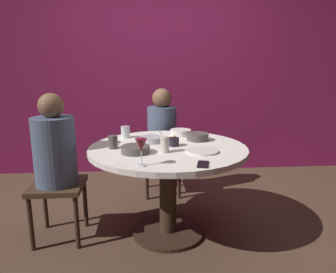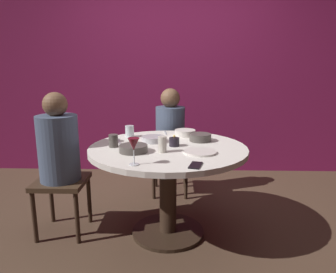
{
  "view_description": "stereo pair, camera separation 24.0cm",
  "coord_description": "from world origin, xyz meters",
  "px_view_note": "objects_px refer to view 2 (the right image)",
  "views": [
    {
      "loc": [
        -0.17,
        -2.34,
        1.37
      ],
      "look_at": [
        0.0,
        0.0,
        0.84
      ],
      "focal_mm": 32.65,
      "sensor_mm": 36.0,
      "label": 1
    },
    {
      "loc": [
        0.06,
        -2.34,
        1.37
      ],
      "look_at": [
        0.0,
        0.0,
        0.84
      ],
      "focal_mm": 32.65,
      "sensor_mm": 36.0,
      "label": 2
    }
  ],
  "objects_px": {
    "seated_diner_back": "(170,130)",
    "seated_diner_left": "(59,149)",
    "bowl_sauce_side": "(200,137)",
    "dinner_plate": "(200,152)",
    "cell_phone": "(196,165)",
    "candle_holder": "(174,142)",
    "cup_by_left_diner": "(130,131)",
    "bowl_small_white": "(185,133)",
    "wine_glass": "(134,145)",
    "cup_near_candle": "(113,141)",
    "cup_by_right_diner": "(162,144)",
    "bowl_salad_center": "(133,148)",
    "bowl_serving_large": "(153,139)",
    "dining_table": "(168,167)"
  },
  "relations": [
    {
      "from": "dinner_plate",
      "to": "bowl_sauce_side",
      "type": "bearing_deg",
      "value": 85.51
    },
    {
      "from": "cell_phone",
      "to": "bowl_sauce_side",
      "type": "distance_m",
      "value": 0.68
    },
    {
      "from": "candle_holder",
      "to": "bowl_salad_center",
      "type": "xyz_separation_m",
      "value": [
        -0.3,
        -0.18,
        -0.01
      ]
    },
    {
      "from": "dinner_plate",
      "to": "bowl_serving_large",
      "type": "distance_m",
      "value": 0.5
    },
    {
      "from": "cell_phone",
      "to": "dining_table",
      "type": "bearing_deg",
      "value": 125.64
    },
    {
      "from": "bowl_small_white",
      "to": "dinner_plate",
      "type": "bearing_deg",
      "value": -80.51
    },
    {
      "from": "seated_diner_back",
      "to": "cup_by_right_diner",
      "type": "xyz_separation_m",
      "value": [
        -0.04,
        -1.03,
        0.1
      ]
    },
    {
      "from": "dining_table",
      "to": "cup_by_right_diner",
      "type": "distance_m",
      "value": 0.29
    },
    {
      "from": "seated_diner_back",
      "to": "cup_by_right_diner",
      "type": "distance_m",
      "value": 1.04
    },
    {
      "from": "bowl_salad_center",
      "to": "seated_diner_left",
      "type": "bearing_deg",
      "value": 164.6
    },
    {
      "from": "wine_glass",
      "to": "cup_near_candle",
      "type": "relative_size",
      "value": 1.76
    },
    {
      "from": "bowl_salad_center",
      "to": "cup_near_candle",
      "type": "relative_size",
      "value": 2.09
    },
    {
      "from": "bowl_serving_large",
      "to": "cup_by_left_diner",
      "type": "height_order",
      "value": "cup_by_left_diner"
    },
    {
      "from": "dining_table",
      "to": "seated_diner_left",
      "type": "xyz_separation_m",
      "value": [
        -0.88,
        0.0,
        0.14
      ]
    },
    {
      "from": "bowl_sauce_side",
      "to": "cup_near_candle",
      "type": "height_order",
      "value": "cup_near_candle"
    },
    {
      "from": "bowl_serving_large",
      "to": "candle_holder",
      "type": "bearing_deg",
      "value": -38.69
    },
    {
      "from": "cup_near_candle",
      "to": "cup_by_left_diner",
      "type": "relative_size",
      "value": 0.97
    },
    {
      "from": "candle_holder",
      "to": "seated_diner_left",
      "type": "bearing_deg",
      "value": -179.31
    },
    {
      "from": "cup_near_candle",
      "to": "candle_holder",
      "type": "bearing_deg",
      "value": 5.08
    },
    {
      "from": "dinner_plate",
      "to": "bowl_small_white",
      "type": "bearing_deg",
      "value": 99.49
    },
    {
      "from": "cell_phone",
      "to": "bowl_sauce_side",
      "type": "xyz_separation_m",
      "value": [
        0.08,
        0.68,
        0.03
      ]
    },
    {
      "from": "cell_phone",
      "to": "candle_holder",
      "type": "bearing_deg",
      "value": 120.1
    },
    {
      "from": "wine_glass",
      "to": "bowl_salad_center",
      "type": "xyz_separation_m",
      "value": [
        -0.05,
        0.3,
        -0.1
      ]
    },
    {
      "from": "seated_diner_left",
      "to": "wine_glass",
      "type": "height_order",
      "value": "seated_diner_left"
    },
    {
      "from": "dinner_plate",
      "to": "cell_phone",
      "type": "xyz_separation_m",
      "value": [
        -0.05,
        -0.31,
        -0.0
      ]
    },
    {
      "from": "seated_diner_back",
      "to": "seated_diner_left",
      "type": "bearing_deg",
      "value": -45.58
    },
    {
      "from": "seated_diner_back",
      "to": "bowl_small_white",
      "type": "height_order",
      "value": "seated_diner_back"
    },
    {
      "from": "bowl_sauce_side",
      "to": "cell_phone",
      "type": "bearing_deg",
      "value": -96.84
    },
    {
      "from": "bowl_sauce_side",
      "to": "cup_by_right_diner",
      "type": "distance_m",
      "value": 0.47
    },
    {
      "from": "candle_holder",
      "to": "bowl_sauce_side",
      "type": "height_order",
      "value": "candle_holder"
    },
    {
      "from": "seated_diner_left",
      "to": "bowl_salad_center",
      "type": "relative_size",
      "value": 5.65
    },
    {
      "from": "dining_table",
      "to": "cell_phone",
      "type": "bearing_deg",
      "value": -68.85
    },
    {
      "from": "bowl_sauce_side",
      "to": "dinner_plate",
      "type": "bearing_deg",
      "value": -94.49
    },
    {
      "from": "seated_diner_back",
      "to": "candle_holder",
      "type": "relative_size",
      "value": 12.9
    },
    {
      "from": "cup_by_left_diner",
      "to": "cup_near_candle",
      "type": "bearing_deg",
      "value": -101.4
    },
    {
      "from": "bowl_small_white",
      "to": "cup_by_right_diner",
      "type": "relative_size",
      "value": 1.6
    },
    {
      "from": "seated_diner_back",
      "to": "wine_glass",
      "type": "relative_size",
      "value": 6.57
    },
    {
      "from": "cup_by_left_diner",
      "to": "cup_by_right_diner",
      "type": "xyz_separation_m",
      "value": [
        0.32,
        -0.5,
        0.01
      ]
    },
    {
      "from": "cell_phone",
      "to": "bowl_salad_center",
      "type": "bearing_deg",
      "value": 158.91
    },
    {
      "from": "seated_diner_back",
      "to": "cup_by_left_diner",
      "type": "bearing_deg",
      "value": -33.76
    },
    {
      "from": "seated_diner_left",
      "to": "cup_near_candle",
      "type": "distance_m",
      "value": 0.46
    },
    {
      "from": "cup_by_right_diner",
      "to": "seated_diner_left",
      "type": "bearing_deg",
      "value": 168.52
    },
    {
      "from": "wine_glass",
      "to": "cup_by_left_diner",
      "type": "xyz_separation_m",
      "value": [
        -0.15,
        0.81,
        -0.08
      ]
    },
    {
      "from": "cell_phone",
      "to": "bowl_salad_center",
      "type": "xyz_separation_m",
      "value": [
        -0.44,
        0.31,
        0.02
      ]
    },
    {
      "from": "cup_near_candle",
      "to": "cup_by_right_diner",
      "type": "xyz_separation_m",
      "value": [
        0.39,
        -0.14,
        0.01
      ]
    },
    {
      "from": "dinner_plate",
      "to": "candle_holder",
      "type": "bearing_deg",
      "value": 134.65
    },
    {
      "from": "seated_diner_left",
      "to": "bowl_salad_center",
      "type": "height_order",
      "value": "seated_diner_left"
    },
    {
      "from": "cup_near_candle",
      "to": "cup_by_right_diner",
      "type": "relative_size",
      "value": 0.84
    },
    {
      "from": "cup_by_left_diner",
      "to": "bowl_small_white",
      "type": "bearing_deg",
      "value": 6.46
    },
    {
      "from": "wine_glass",
      "to": "bowl_salad_center",
      "type": "height_order",
      "value": "wine_glass"
    }
  ]
}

